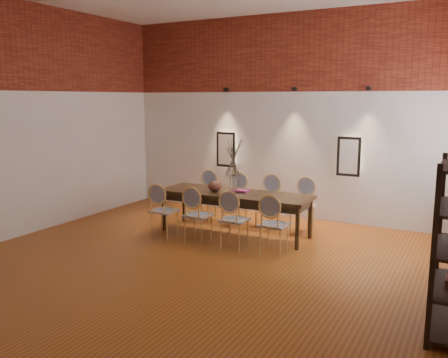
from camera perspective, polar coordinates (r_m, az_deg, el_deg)
The scene contains 23 objects.
floor at distance 6.83m, azimuth -3.77°, elevation -10.79°, with size 7.00×7.00×0.02m, color #944C18.
wall_back at distance 9.59m, azimuth 7.52°, elevation 7.38°, with size 7.00×0.10×4.00m, color silver.
wall_left at distance 8.83m, azimuth -23.98°, elevation 6.43°, with size 0.10×7.00×4.00m, color silver.
brick_band_back at distance 9.56m, azimuth 7.54°, elevation 14.87°, with size 7.00×0.02×1.50m, color maroon.
brick_band_left at distance 8.81m, azimuth -24.27°, elevation 14.56°, with size 0.02×7.00×1.50m, color maroon.
niche_left at distance 10.09m, azimuth 0.30°, elevation 3.58°, with size 0.36×0.06×0.66m, color #FFEAC6.
niche_right at distance 9.17m, azimuth 14.81°, elevation 2.64°, with size 0.36×0.06×0.66m, color #FFEAC6.
spot_fixture_left at distance 10.01m, azimuth 0.23°, elevation 10.70°, with size 0.08×0.08×0.10m, color black.
spot_fixture_mid at distance 9.39m, azimuth 8.47°, elevation 10.66°, with size 0.08×0.08×0.10m, color black.
spot_fixture_right at distance 9.01m, azimuth 17.00°, elevation 10.39°, with size 0.08×0.08×0.10m, color black.
dining_table at distance 8.36m, azimuth 1.31°, elevation -4.16°, with size 2.69×0.86×0.75m, color #322010.
chair_near_a at distance 8.22m, azimuth -7.21°, elevation -3.78°, with size 0.44×0.44×0.94m, color tan, non-canonical shape.
chair_near_b at distance 7.88m, azimuth -3.15°, elevation -4.32°, with size 0.44×0.44×0.94m, color tan, non-canonical shape.
chair_near_c at distance 7.57m, azimuth 1.27°, elevation -4.89°, with size 0.44×0.44×0.94m, color tan, non-canonical shape.
chair_near_d at distance 7.32m, azimuth 6.04°, elevation -5.46°, with size 0.44×0.44×0.94m, color tan, non-canonical shape.
chair_far_a at distance 9.41m, azimuth -2.36°, elevation -2.00°, with size 0.44×0.44×0.94m, color tan, non-canonical shape.
chair_far_b at distance 9.10m, azimuth 1.34°, elevation -2.39°, with size 0.44×0.44×0.94m, color tan, non-canonical shape.
chair_far_c at distance 8.84m, azimuth 5.27°, elevation -2.79°, with size 0.44×0.44×0.94m, color tan, non-canonical shape.
chair_far_d at distance 8.63m, azimuth 9.42°, elevation -3.20°, with size 0.44×0.44×0.94m, color tan, non-canonical shape.
vase at distance 8.26m, azimuth 1.18°, elevation -0.60°, with size 0.14×0.14×0.30m, color silver.
dried_branches at distance 8.19m, azimuth 1.19°, elevation 2.50°, with size 0.50×0.50×0.70m, color #4B402E, non-canonical shape.
bowl at distance 8.38m, azimuth -1.12°, elevation -0.87°, with size 0.24×0.24×0.18m, color #5A291C.
book at distance 8.35m, azimuth 2.06°, elevation -1.43°, with size 0.26×0.18×0.03m, color #922364.
Camera 1 is at (3.42, -5.40, 2.38)m, focal length 38.00 mm.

